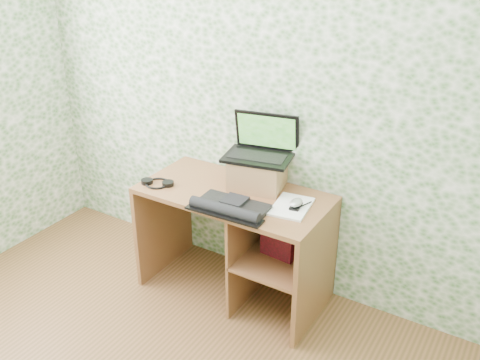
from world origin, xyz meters
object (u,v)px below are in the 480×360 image
Objects in this scene: desk at (247,231)px; riser at (258,173)px; laptop at (261,147)px; notepad at (291,207)px; keyboard at (230,207)px.

riser is at bearing 85.95° from desk.
laptop is 1.56× the size of notepad.
laptop reaches higher than desk.
keyboard is at bearing -99.29° from laptop.
desk is 0.42m from notepad.
riser is 0.17m from laptop.
keyboard is (0.02, -0.24, 0.29)m from desk.
keyboard reaches higher than notepad.
desk is at bearing 168.74° from notepad.
notepad is (0.31, -0.13, -0.09)m from riser.
laptop is at bearing 90.00° from riser.
riser reaches higher than notepad.
riser is at bearing 90.01° from keyboard.
riser is at bearing -101.59° from laptop.
riser is (0.01, 0.12, 0.37)m from desk.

